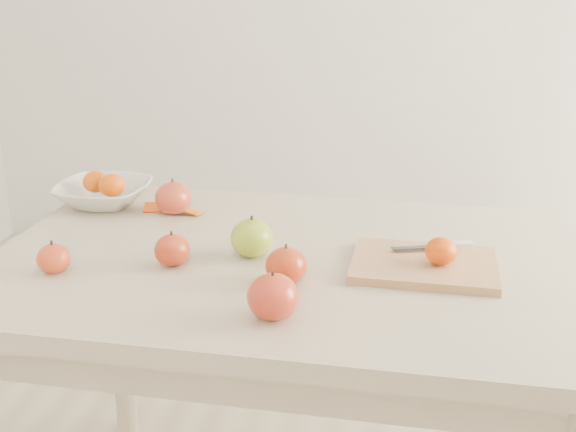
# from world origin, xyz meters

# --- Properties ---
(table) EXTENTS (1.20, 0.80, 0.75)m
(table) POSITION_xyz_m (0.00, 0.00, 0.65)
(table) COLOR beige
(table) RESTS_ON ground
(cutting_board) EXTENTS (0.28, 0.21, 0.02)m
(cutting_board) POSITION_xyz_m (0.29, -0.01, 0.76)
(cutting_board) COLOR #AE7D57
(cutting_board) RESTS_ON table
(board_tangerine) EXTENTS (0.06, 0.06, 0.05)m
(board_tangerine) POSITION_xyz_m (0.32, -0.02, 0.80)
(board_tangerine) COLOR #D55007
(board_tangerine) RESTS_ON cutting_board
(fruit_bowl) EXTENTS (0.22, 0.22, 0.06)m
(fruit_bowl) POSITION_xyz_m (-0.50, 0.24, 0.78)
(fruit_bowl) COLOR white
(fruit_bowl) RESTS_ON table
(bowl_tangerine_near) EXTENTS (0.06, 0.06, 0.05)m
(bowl_tangerine_near) POSITION_xyz_m (-0.53, 0.25, 0.80)
(bowl_tangerine_near) COLOR orange
(bowl_tangerine_near) RESTS_ON fruit_bowl
(bowl_tangerine_far) EXTENTS (0.06, 0.06, 0.06)m
(bowl_tangerine_far) POSITION_xyz_m (-0.47, 0.22, 0.81)
(bowl_tangerine_far) COLOR #E44408
(bowl_tangerine_far) RESTS_ON fruit_bowl
(orange_peel_a) EXTENTS (0.07, 0.06, 0.01)m
(orange_peel_a) POSITION_xyz_m (-0.36, 0.22, 0.75)
(orange_peel_a) COLOR #E0520F
(orange_peel_a) RESTS_ON table
(orange_peel_b) EXTENTS (0.05, 0.05, 0.01)m
(orange_peel_b) POSITION_xyz_m (-0.26, 0.21, 0.75)
(orange_peel_b) COLOR #D0670E
(orange_peel_b) RESTS_ON table
(paring_knife) EXTENTS (0.17, 0.07, 0.01)m
(paring_knife) POSITION_xyz_m (0.33, 0.06, 0.78)
(paring_knife) COLOR white
(paring_knife) RESTS_ON cutting_board
(apple_green) EXTENTS (0.09, 0.09, 0.08)m
(apple_green) POSITION_xyz_m (-0.06, -0.01, 0.79)
(apple_green) COLOR olive
(apple_green) RESTS_ON table
(apple_red_e) EXTENTS (0.08, 0.08, 0.07)m
(apple_red_e) POSITION_xyz_m (0.03, -0.13, 0.79)
(apple_red_e) COLOR #890C06
(apple_red_e) RESTS_ON table
(apple_red_a) EXTENTS (0.09, 0.09, 0.08)m
(apple_red_a) POSITION_xyz_m (-0.31, 0.21, 0.79)
(apple_red_a) COLOR #A61422
(apple_red_a) RESTS_ON table
(apple_red_b) EXTENTS (0.07, 0.07, 0.06)m
(apple_red_b) POSITION_xyz_m (-0.21, -0.09, 0.78)
(apple_red_b) COLOR maroon
(apple_red_b) RESTS_ON table
(apple_red_c) EXTENTS (0.09, 0.09, 0.08)m
(apple_red_c) POSITION_xyz_m (0.03, -0.27, 0.79)
(apple_red_c) COLOR #9E0D17
(apple_red_c) RESTS_ON table
(apple_red_d) EXTENTS (0.07, 0.07, 0.06)m
(apple_red_d) POSITION_xyz_m (-0.42, -0.16, 0.78)
(apple_red_d) COLOR maroon
(apple_red_d) RESTS_ON table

